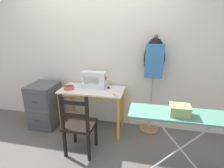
{
  "coord_description": "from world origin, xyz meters",
  "views": [
    {
      "loc": [
        0.87,
        -2.26,
        1.73
      ],
      "look_at": [
        0.34,
        0.23,
        0.86
      ],
      "focal_mm": 28.0,
      "sensor_mm": 36.0,
      "label": 1
    }
  ],
  "objects": [
    {
      "name": "scissors",
      "position": [
        0.42,
        0.08,
        0.74
      ],
      "size": [
        0.11,
        0.09,
        0.01
      ],
      "color": "silver",
      "rests_on": "sewing_table"
    },
    {
      "name": "wooden_chair",
      "position": [
        0.0,
        -0.34,
        0.44
      ],
      "size": [
        0.4,
        0.38,
        0.93
      ],
      "color": "black",
      "rests_on": "ground_plane"
    },
    {
      "name": "ground_plane",
      "position": [
        0.0,
        0.0,
        0.0
      ],
      "size": [
        14.0,
        14.0,
        0.0
      ],
      "primitive_type": "plane",
      "color": "#5B5651"
    },
    {
      "name": "storage_box",
      "position": [
        1.21,
        -0.55,
        0.9
      ],
      "size": [
        0.21,
        0.16,
        0.11
      ],
      "color": "#8EB266",
      "rests_on": "ironing_board"
    },
    {
      "name": "filing_cabinet",
      "position": [
        -0.87,
        0.22,
        0.39
      ],
      "size": [
        0.44,
        0.52,
        0.77
      ],
      "color": "#4C4C51",
      "rests_on": "ground_plane"
    },
    {
      "name": "sewing_machine",
      "position": [
        0.03,
        0.32,
        0.87
      ],
      "size": [
        0.4,
        0.17,
        0.3
      ],
      "color": "white",
      "rests_on": "sewing_table"
    },
    {
      "name": "thread_spool_mid_table",
      "position": [
        0.3,
        0.32,
        0.76
      ],
      "size": [
        0.04,
        0.04,
        0.04
      ],
      "color": "silver",
      "rests_on": "sewing_table"
    },
    {
      "name": "thread_spool_near_machine",
      "position": [
        0.25,
        0.34,
        0.76
      ],
      "size": [
        0.04,
        0.04,
        0.04
      ],
      "color": "black",
      "rests_on": "sewing_table"
    },
    {
      "name": "fabric_bowl",
      "position": [
        -0.37,
        0.18,
        0.77
      ],
      "size": [
        0.17,
        0.17,
        0.05
      ],
      "color": "#B25647",
      "rests_on": "sewing_table"
    },
    {
      "name": "sewing_table",
      "position": [
        0.0,
        0.24,
        0.64
      ],
      "size": [
        1.03,
        0.51,
        0.74
      ],
      "color": "silver",
      "rests_on": "ground_plane"
    },
    {
      "name": "ironing_board",
      "position": [
        1.28,
        -0.52,
        0.8
      ],
      "size": [
        1.17,
        0.34,
        0.85
      ],
      "color": "#518E7A",
      "rests_on": "ground_plane"
    },
    {
      "name": "wall_back",
      "position": [
        0.0,
        0.58,
        1.27
      ],
      "size": [
        10.0,
        0.05,
        2.55
      ],
      "color": "silver",
      "rests_on": "ground_plane"
    },
    {
      "name": "dress_form",
      "position": [
        0.95,
        0.43,
        1.16
      ],
      "size": [
        0.32,
        0.32,
        1.6
      ],
      "color": "#846647",
      "rests_on": "ground_plane"
    }
  ]
}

